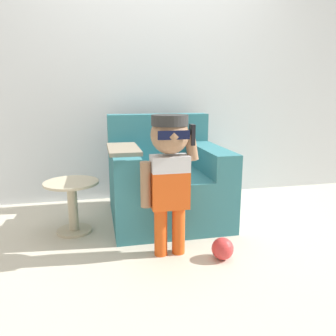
{
  "coord_description": "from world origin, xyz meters",
  "views": [
    {
      "loc": [
        -0.55,
        -2.63,
        1.06
      ],
      "look_at": [
        -0.04,
        -0.32,
        0.52
      ],
      "focal_mm": 35.0,
      "sensor_mm": 36.0,
      "label": 1
    }
  ],
  "objects_px": {
    "armchair": "(165,182)",
    "person_child": "(169,164)",
    "side_table": "(73,202)",
    "toy_ball": "(223,249)"
  },
  "relations": [
    {
      "from": "armchair",
      "to": "person_child",
      "type": "distance_m",
      "value": 0.77
    },
    {
      "from": "side_table",
      "to": "toy_ball",
      "type": "distance_m",
      "value": 1.19
    },
    {
      "from": "armchair",
      "to": "side_table",
      "type": "height_order",
      "value": "armchair"
    },
    {
      "from": "armchair",
      "to": "toy_ball",
      "type": "relative_size",
      "value": 6.58
    },
    {
      "from": "person_child",
      "to": "side_table",
      "type": "bearing_deg",
      "value": 141.72
    },
    {
      "from": "armchair",
      "to": "person_child",
      "type": "relative_size",
      "value": 1.02
    },
    {
      "from": "armchair",
      "to": "side_table",
      "type": "xyz_separation_m",
      "value": [
        -0.77,
        -0.18,
        -0.07
      ]
    },
    {
      "from": "side_table",
      "to": "toy_ball",
      "type": "relative_size",
      "value": 2.86
    },
    {
      "from": "person_child",
      "to": "toy_ball",
      "type": "relative_size",
      "value": 6.46
    },
    {
      "from": "person_child",
      "to": "toy_ball",
      "type": "distance_m",
      "value": 0.66
    }
  ]
}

